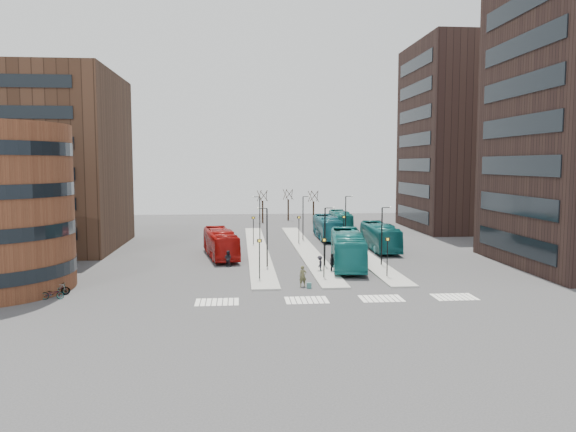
{
  "coord_description": "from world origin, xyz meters",
  "views": [
    {
      "loc": [
        -6.23,
        -39.03,
        10.72
      ],
      "look_at": [
        -0.92,
        21.7,
        5.0
      ],
      "focal_mm": 35.0,
      "sensor_mm": 36.0,
      "label": 1
    }
  ],
  "objects": [
    {
      "name": "island_mid",
      "position": [
        2.0,
        30.0,
        0.07
      ],
      "size": [
        2.5,
        45.0,
        0.15
      ],
      "primitive_type": "cube",
      "color": "gray",
      "rests_on": "ground"
    },
    {
      "name": "island_right",
      "position": [
        8.0,
        30.0,
        0.07
      ],
      "size": [
        2.5,
        45.0,
        0.15
      ],
      "primitive_type": "cube",
      "color": "gray",
      "rests_on": "ground"
    },
    {
      "name": "commuter_c",
      "position": [
        1.71,
        15.45,
        0.8
      ],
      "size": [
        0.86,
        1.16,
        1.6
      ],
      "primitive_type": "imported",
      "rotation": [
        0.0,
        0.0,
        4.43
      ],
      "color": "black",
      "rests_on": "ground"
    },
    {
      "name": "tower_far",
      "position": [
        31.98,
        50.0,
        15.0
      ],
      "size": [
        20.12,
        20.0,
        30.0
      ],
      "color": "black",
      "rests_on": "ground"
    },
    {
      "name": "sign_poles",
      "position": [
        1.6,
        23.0,
        2.41
      ],
      "size": [
        12.45,
        22.12,
        3.65
      ],
      "color": "black",
      "rests_on": "ground"
    },
    {
      "name": "lamp_posts",
      "position": [
        2.64,
        28.0,
        3.58
      ],
      "size": [
        14.04,
        20.24,
        6.12
      ],
      "color": "black",
      "rests_on": "ground"
    },
    {
      "name": "commuter_b",
      "position": [
        2.85,
        14.94,
        0.95
      ],
      "size": [
        0.86,
        1.2,
        1.89
      ],
      "primitive_type": "imported",
      "rotation": [
        0.0,
        0.0,
        1.17
      ],
      "color": "black",
      "rests_on": "ground"
    },
    {
      "name": "office_block",
      "position": [
        -34.0,
        33.98,
        11.0
      ],
      "size": [
        25.0,
        20.12,
        22.0
      ],
      "color": "#412A1E",
      "rests_on": "ground"
    },
    {
      "name": "suitcase",
      "position": [
        -0.28,
        8.11,
        0.25
      ],
      "size": [
        0.45,
        0.39,
        0.49
      ],
      "primitive_type": "cube",
      "rotation": [
        0.0,
        0.0,
        -0.2
      ],
      "color": "navy",
      "rests_on": "ground"
    },
    {
      "name": "ground",
      "position": [
        0.0,
        0.0,
        0.0
      ],
      "size": [
        160.0,
        160.0,
        0.0
      ],
      "primitive_type": "plane",
      "color": "#303033",
      "rests_on": "ground"
    },
    {
      "name": "island_left",
      "position": [
        -4.0,
        30.0,
        0.07
      ],
      "size": [
        2.5,
        45.0,
        0.15
      ],
      "primitive_type": "cube",
      "color": "gray",
      "rests_on": "ground"
    },
    {
      "name": "bicycle_near",
      "position": [
        -21.0,
        6.02,
        0.45
      ],
      "size": [
        1.78,
        0.75,
        0.91
      ],
      "primitive_type": "imported",
      "rotation": [
        0.0,
        0.0,
        1.66
      ],
      "color": "gray",
      "rests_on": "ground"
    },
    {
      "name": "crosswalk_stripes",
      "position": [
        1.75,
        4.0,
        0.01
      ],
      "size": [
        22.35,
        2.4,
        0.01
      ],
      "color": "silver",
      "rests_on": "ground"
    },
    {
      "name": "teal_bus_a",
      "position": [
        5.0,
        18.09,
        1.84
      ],
      "size": [
        4.86,
        13.48,
        3.67
      ],
      "primitive_type": "imported",
      "rotation": [
        0.0,
        0.0,
        -0.14
      ],
      "color": "#156B6A",
      "rests_on": "ground"
    },
    {
      "name": "teal_bus_d",
      "position": [
        10.23,
        50.85,
        1.5
      ],
      "size": [
        2.86,
        10.87,
        3.01
      ],
      "primitive_type": "imported",
      "rotation": [
        0.0,
        0.0,
        -0.03
      ],
      "color": "#146664",
      "rests_on": "ground"
    },
    {
      "name": "red_bus",
      "position": [
        -8.38,
        25.0,
        1.61
      ],
      "size": [
        4.6,
        11.82,
        3.21
      ],
      "primitive_type": "imported",
      "rotation": [
        0.0,
        0.0,
        0.17
      ],
      "color": "#9B0E0B",
      "rests_on": "ground"
    },
    {
      "name": "teal_bus_b",
      "position": [
        6.26,
        39.5,
        1.63
      ],
      "size": [
        2.91,
        11.76,
        3.27
      ],
      "primitive_type": "imported",
      "rotation": [
        0.0,
        0.0,
        -0.01
      ],
      "color": "#155C6A",
      "rests_on": "ground"
    },
    {
      "name": "bare_trees",
      "position": [
        2.67,
        62.67,
        2.72
      ],
      "size": [
        10.97,
        8.14,
        5.9
      ],
      "color": "black",
      "rests_on": "ground"
    },
    {
      "name": "bicycle_mid",
      "position": [
        -21.0,
        7.5,
        0.52
      ],
      "size": [
        1.75,
        0.53,
        1.04
      ],
      "primitive_type": "imported",
      "rotation": [
        0.0,
        0.0,
        1.59
      ],
      "color": "gray",
      "rests_on": "ground"
    },
    {
      "name": "teal_bus_c",
      "position": [
        11.18,
        28.82,
        1.65
      ],
      "size": [
        3.03,
        11.87,
        3.29
      ],
      "primitive_type": "imported",
      "rotation": [
        0.0,
        0.0,
        -0.02
      ],
      "color": "#12595C",
      "rests_on": "ground"
    },
    {
      "name": "commuter_a",
      "position": [
        -7.44,
        19.12,
        0.84
      ],
      "size": [
        0.99,
        0.89,
        1.68
      ],
      "primitive_type": "imported",
      "rotation": [
        0.0,
        0.0,
        2.77
      ],
      "color": "black",
      "rests_on": "ground"
    },
    {
      "name": "traveller",
      "position": [
        -0.74,
        8.81,
        0.92
      ],
      "size": [
        0.74,
        0.56,
        1.85
      ],
      "primitive_type": "imported",
      "rotation": [
        0.0,
        0.0,
        0.19
      ],
      "color": "brown",
      "rests_on": "ground"
    },
    {
      "name": "bicycle_far",
      "position": [
        -21.0,
        7.49,
        0.47
      ],
      "size": [
        1.89,
        1.04,
        0.94
      ],
      "primitive_type": "imported",
      "rotation": [
        0.0,
        0.0,
        1.81
      ],
      "color": "gray",
      "rests_on": "ground"
    }
  ]
}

